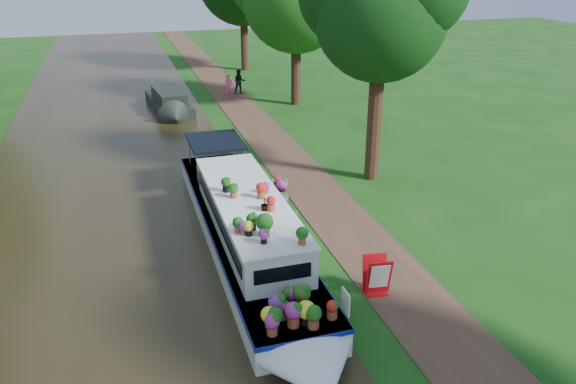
{
  "coord_description": "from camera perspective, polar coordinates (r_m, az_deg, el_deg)",
  "views": [
    {
      "loc": [
        -5.44,
        -15.86,
        8.32
      ],
      "look_at": [
        -0.66,
        -0.29,
        1.3
      ],
      "focal_mm": 35.0,
      "sensor_mm": 36.0,
      "label": 1
    }
  ],
  "objects": [
    {
      "name": "pedestrian_dark",
      "position": [
        35.88,
        -4.95,
        11.11
      ],
      "size": [
        0.77,
        0.61,
        1.51
      ],
      "primitive_type": "imported",
      "rotation": [
        0.0,
        0.0,
        -0.06
      ],
      "color": "black",
      "rests_on": "towpath"
    },
    {
      "name": "towpath",
      "position": [
        19.1,
        5.11,
        -2.57
      ],
      "size": [
        2.2,
        100.0,
        0.03
      ],
      "primitive_type": "cube",
      "color": "#493122",
      "rests_on": "ground"
    },
    {
      "name": "plant_boat",
      "position": [
        16.43,
        -3.98,
        -3.78
      ],
      "size": [
        2.29,
        13.52,
        2.29
      ],
      "color": "white",
      "rests_on": "canal_water"
    },
    {
      "name": "pedestrian_pink",
      "position": [
        34.66,
        -6.06,
        10.61
      ],
      "size": [
        0.64,
        0.54,
        1.49
      ],
      "primitive_type": "imported",
      "rotation": [
        0.0,
        0.0,
        0.41
      ],
      "color": "#DB5A8B",
      "rests_on": "towpath"
    },
    {
      "name": "canal_water",
      "position": [
        17.91,
        -16.9,
        -5.43
      ],
      "size": [
        10.0,
        100.0,
        0.02
      ],
      "primitive_type": "cube",
      "color": "black",
      "rests_on": "ground"
    },
    {
      "name": "ground",
      "position": [
        18.72,
        1.69,
        -3.09
      ],
      "size": [
        100.0,
        100.0,
        0.0
      ],
      "primitive_type": "plane",
      "color": "#144210",
      "rests_on": "ground"
    },
    {
      "name": "sandwich_board",
      "position": [
        14.95,
        9.02,
        -8.54
      ],
      "size": [
        0.68,
        0.6,
        1.04
      ],
      "rotation": [
        0.0,
        0.0,
        -0.14
      ],
      "color": "red",
      "rests_on": "towpath"
    },
    {
      "name": "second_boat",
      "position": [
        32.53,
        -11.94,
        8.88
      ],
      "size": [
        2.3,
        6.31,
        1.19
      ],
      "rotation": [
        0.0,
        0.0,
        0.1
      ],
      "color": "black",
      "rests_on": "canal_water"
    },
    {
      "name": "verge_plant",
      "position": [
        18.31,
        0.11,
        -3.08
      ],
      "size": [
        0.34,
        0.29,
        0.37
      ],
      "primitive_type": "imported",
      "rotation": [
        0.0,
        0.0,
        -0.03
      ],
      "color": "#3C7222",
      "rests_on": "ground"
    },
    {
      "name": "tree_near_overhang",
      "position": [
        21.13,
        9.4,
        18.35
      ],
      "size": [
        5.52,
        5.28,
        8.99
      ],
      "color": "#311B10",
      "rests_on": "ground"
    }
  ]
}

